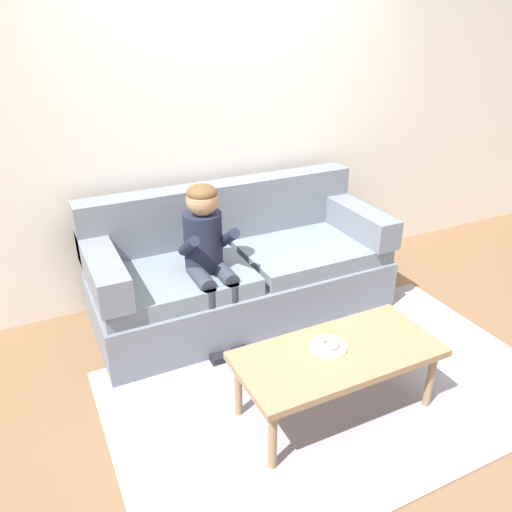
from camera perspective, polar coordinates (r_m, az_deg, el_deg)
name	(u,v)px	position (r m, az deg, el deg)	size (l,w,h in m)	color
ground	(312,367)	(3.38, 6.39, -12.41)	(10.00, 10.00, 0.00)	brown
wall_back	(223,112)	(3.95, -3.71, 15.99)	(8.00, 0.10, 2.80)	silver
area_rug	(334,390)	(3.21, 8.81, -14.77)	(2.66, 1.63, 0.01)	#9993A3
couch	(240,271)	(3.76, -1.88, -1.66)	(2.16, 0.90, 0.94)	slate
coffee_table	(338,357)	(2.85, 9.25, -11.30)	(1.14, 0.53, 0.42)	#937551
person_child	(208,249)	(3.33, -5.52, 0.75)	(0.34, 0.58, 1.10)	#1E2338
plate	(328,346)	(2.84, 8.18, -10.12)	(0.21, 0.21, 0.01)	white
donut	(328,343)	(2.83, 8.21, -9.71)	(0.12, 0.12, 0.04)	beige
toy_controller	(378,345)	(3.60, 13.65, -9.82)	(0.23, 0.09, 0.05)	gold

